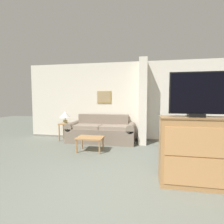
{
  "coord_description": "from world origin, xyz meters",
  "views": [
    {
      "loc": [
        0.45,
        -2.27,
        1.4
      ],
      "look_at": [
        -0.39,
        2.13,
        1.05
      ],
      "focal_mm": 28.0,
      "sensor_mm": 36.0,
      "label": 1
    }
  ],
  "objects_px": {
    "bed": "(199,142)",
    "table_lamp": "(65,115)",
    "couch": "(101,132)",
    "coffee_table": "(90,139)",
    "backpack": "(190,123)",
    "tv": "(197,95)",
    "tv_dresser": "(195,151)"
  },
  "relations": [
    {
      "from": "backpack",
      "to": "table_lamp",
      "type": "bearing_deg",
      "value": 169.68
    },
    {
      "from": "coffee_table",
      "to": "table_lamp",
      "type": "xyz_separation_m",
      "value": [
        -1.2,
        1.02,
        0.51
      ]
    },
    {
      "from": "couch",
      "to": "tv_dresser",
      "type": "distance_m",
      "value": 3.29
    },
    {
      "from": "tv_dresser",
      "to": "backpack",
      "type": "relative_size",
      "value": 2.38
    },
    {
      "from": "couch",
      "to": "bed",
      "type": "height_order",
      "value": "couch"
    },
    {
      "from": "bed",
      "to": "couch",
      "type": "bearing_deg",
      "value": 168.5
    },
    {
      "from": "table_lamp",
      "to": "backpack",
      "type": "bearing_deg",
      "value": -10.32
    },
    {
      "from": "couch",
      "to": "coffee_table",
      "type": "height_order",
      "value": "couch"
    },
    {
      "from": "coffee_table",
      "to": "backpack",
      "type": "xyz_separation_m",
      "value": [
        2.54,
        0.34,
        0.44
      ]
    },
    {
      "from": "coffee_table",
      "to": "backpack",
      "type": "relative_size",
      "value": 1.48
    },
    {
      "from": "couch",
      "to": "tv_dresser",
      "type": "height_order",
      "value": "tv_dresser"
    },
    {
      "from": "couch",
      "to": "table_lamp",
      "type": "height_order",
      "value": "table_lamp"
    },
    {
      "from": "couch",
      "to": "table_lamp",
      "type": "xyz_separation_m",
      "value": [
        -1.23,
        -0.02,
        0.52
      ]
    },
    {
      "from": "backpack",
      "to": "couch",
      "type": "bearing_deg",
      "value": 164.34
    },
    {
      "from": "couch",
      "to": "bed",
      "type": "distance_m",
      "value": 2.82
    },
    {
      "from": "tv_dresser",
      "to": "backpack",
      "type": "xyz_separation_m",
      "value": [
        0.34,
        1.76,
        0.22
      ]
    },
    {
      "from": "couch",
      "to": "backpack",
      "type": "bearing_deg",
      "value": -15.66
    },
    {
      "from": "bed",
      "to": "coffee_table",
      "type": "bearing_deg",
      "value": -170.2
    },
    {
      "from": "tv",
      "to": "bed",
      "type": "relative_size",
      "value": 0.44
    },
    {
      "from": "tv",
      "to": "backpack",
      "type": "distance_m",
      "value": 1.92
    },
    {
      "from": "table_lamp",
      "to": "bed",
      "type": "height_order",
      "value": "table_lamp"
    },
    {
      "from": "coffee_table",
      "to": "tv_dresser",
      "type": "distance_m",
      "value": 2.63
    },
    {
      "from": "tv_dresser",
      "to": "table_lamp",
      "type": "bearing_deg",
      "value": 144.3
    },
    {
      "from": "bed",
      "to": "backpack",
      "type": "distance_m",
      "value": 0.58
    },
    {
      "from": "couch",
      "to": "tv",
      "type": "relative_size",
      "value": 2.61
    },
    {
      "from": "couch",
      "to": "tv",
      "type": "distance_m",
      "value": 3.48
    },
    {
      "from": "coffee_table",
      "to": "tv_dresser",
      "type": "relative_size",
      "value": 0.62
    },
    {
      "from": "coffee_table",
      "to": "backpack",
      "type": "bearing_deg",
      "value": 7.71
    },
    {
      "from": "coffee_table",
      "to": "tv",
      "type": "relative_size",
      "value": 0.83
    },
    {
      "from": "bed",
      "to": "table_lamp",
      "type": "bearing_deg",
      "value": 172.3
    },
    {
      "from": "tv_dresser",
      "to": "tv",
      "type": "xyz_separation_m",
      "value": [
        0.0,
        0.0,
        0.91
      ]
    },
    {
      "from": "tv",
      "to": "bed",
      "type": "distance_m",
      "value": 2.32
    }
  ]
}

